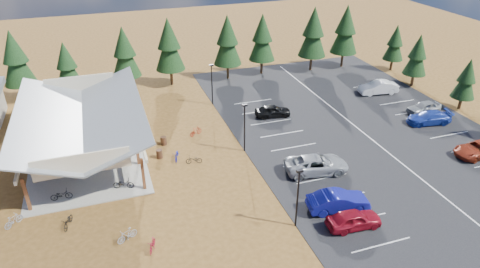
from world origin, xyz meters
TOP-DOWN VIEW (x-y plane):
  - ground at (0.00, 0.00)m, footprint 140.00×140.00m
  - asphalt_lot at (18.50, 3.00)m, footprint 27.00×44.00m
  - concrete_pad at (-10.00, 7.00)m, footprint 10.60×18.60m
  - bike_pavilion at (-10.00, 7.00)m, footprint 11.65×19.40m
  - lamp_post_0 at (5.00, -10.00)m, footprint 0.50×0.25m
  - lamp_post_1 at (5.00, 2.00)m, footprint 0.50×0.25m
  - lamp_post_2 at (5.00, 14.00)m, footprint 0.50×0.25m
  - trash_bin_0 at (-3.31, 3.37)m, footprint 0.60×0.60m
  - trash_bin_1 at (-2.48, 5.87)m, footprint 0.60×0.60m
  - pine_1 at (-17.11, 22.95)m, footprint 3.83×3.83m
  - pine_2 at (-11.41, 21.37)m, footprint 3.18×3.18m
  - pine_3 at (-4.31, 21.83)m, footprint 3.68×3.68m
  - pine_4 at (1.47, 22.14)m, footprint 3.94×3.94m
  - pine_5 at (9.44, 21.84)m, footprint 3.86×3.86m
  - pine_6 at (14.72, 22.27)m, footprint 3.72×3.72m
  - pine_7 at (22.12, 21.15)m, footprint 4.02×4.02m
  - pine_8 at (27.37, 21.10)m, footprint 3.97×3.97m
  - pine_11 at (32.96, 3.07)m, footprint 2.72×2.72m
  - pine_12 at (32.37, 11.11)m, footprint 3.06×3.06m
  - pine_13 at (33.57, 17.40)m, footprint 2.90×2.90m
  - bike_0 at (-12.19, -0.80)m, footprint 1.77×0.68m
  - bike_1 at (-12.46, 3.39)m, footprint 1.55×0.88m
  - bike_2 at (-10.94, 7.08)m, footprint 1.58×0.58m
  - bike_3 at (-13.25, 11.74)m, footprint 1.78×0.74m
  - bike_4 at (-7.13, -0.80)m, footprint 1.88×1.09m
  - bike_5 at (-9.25, 4.91)m, footprint 1.56×0.59m
  - bike_6 at (-8.23, 7.52)m, footprint 1.66×0.92m
  - bike_7 at (-6.78, 12.06)m, footprint 1.57×0.56m
  - bike_8 at (-11.62, -4.44)m, footprint 1.11×1.86m
  - bike_9 at (-15.63, -2.98)m, footprint 1.47×1.44m
  - bike_11 at (-5.86, -9.06)m, footprint 0.97×1.56m
  - bike_13 at (-7.47, -7.50)m, footprint 1.73×1.23m
  - bike_14 at (-1.76, 2.58)m, footprint 1.11×1.86m
  - bike_15 at (1.14, 6.78)m, footprint 1.62×1.12m
  - bike_16 at (-0.36, 1.30)m, footprint 1.63×0.83m
  - car_0 at (9.11, -11.58)m, footprint 4.40×2.00m
  - car_1 at (9.05, -9.33)m, footprint 5.24×2.52m
  - car_2 at (10.01, -3.79)m, footprint 6.24×3.64m
  - car_4 at (10.70, 8.33)m, footprint 4.33×2.21m
  - car_6 at (26.48, -6.24)m, footprint 5.16×2.60m
  - car_7 at (26.65, 0.98)m, footprint 5.21×2.84m
  - car_8 at (28.00, 3.49)m, footprint 4.20×1.74m
  - car_9 at (26.33, 10.23)m, footprint 5.25×2.46m

SIDE VIEW (x-z plane):
  - ground at x=0.00m, z-range 0.00..0.00m
  - asphalt_lot at x=18.50m, z-range 0.00..0.04m
  - concrete_pad at x=-10.00m, z-range 0.00..0.10m
  - bike_16 at x=-0.36m, z-range 0.00..0.82m
  - trash_bin_0 at x=-3.31m, z-range 0.00..0.90m
  - trash_bin_1 at x=-2.48m, z-range 0.00..0.90m
  - bike_11 at x=-5.86m, z-range 0.00..0.91m
  - bike_8 at x=-11.62m, z-range 0.00..0.92m
  - bike_14 at x=-1.76m, z-range 0.00..0.93m
  - bike_15 at x=1.14m, z-range 0.00..0.96m
  - bike_9 at x=-15.63m, z-range 0.00..0.96m
  - bike_13 at x=-7.47m, z-range 0.00..1.02m
  - bike_6 at x=-8.23m, z-range 0.10..0.92m
  - bike_2 at x=-10.94m, z-range 0.10..0.92m
  - bike_1 at x=-12.46m, z-range 0.10..1.00m
  - bike_5 at x=-9.25m, z-range 0.10..1.01m
  - bike_0 at x=-12.19m, z-range 0.10..1.02m
  - bike_7 at x=-6.78m, z-range 0.10..1.03m
  - bike_4 at x=-7.13m, z-range 0.10..1.03m
  - bike_3 at x=-13.25m, z-range 0.10..1.14m
  - car_6 at x=26.48m, z-range 0.04..1.44m
  - car_4 at x=10.70m, z-range 0.04..1.45m
  - car_8 at x=28.00m, z-range 0.04..1.46m
  - car_7 at x=26.65m, z-range 0.04..1.47m
  - car_0 at x=9.11m, z-range 0.04..1.50m
  - car_2 at x=10.01m, z-range 0.04..1.67m
  - car_1 at x=9.05m, z-range 0.04..1.69m
  - car_9 at x=26.33m, z-range 0.04..1.71m
  - lamp_post_0 at x=5.00m, z-range 0.41..5.55m
  - lamp_post_1 at x=5.00m, z-range 0.41..5.55m
  - lamp_post_2 at x=5.00m, z-range 0.41..5.55m
  - bike_pavilion at x=-10.00m, z-range 1.34..6.31m
  - pine_11 at x=32.96m, z-range 0.69..7.02m
  - pine_13 at x=33.57m, z-range 0.74..7.51m
  - pine_12 at x=32.37m, z-range 0.78..7.91m
  - pine_2 at x=-11.41m, z-range 0.82..8.23m
  - pine_3 at x=-4.31m, z-range 0.95..9.53m
  - pine_6 at x=14.72m, z-range 0.96..9.63m
  - pine_1 at x=-17.11m, z-range 0.99..9.92m
  - pine_5 at x=9.44m, z-range 1.00..10.00m
  - pine_4 at x=1.47m, z-range 1.02..10.19m
  - pine_8 at x=27.37m, z-range 1.03..10.28m
  - pine_7 at x=22.12m, z-range 1.04..10.41m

